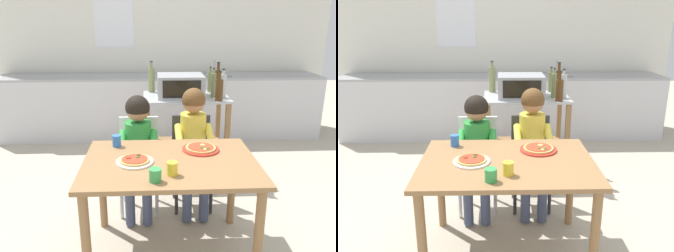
% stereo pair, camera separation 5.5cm
% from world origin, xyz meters
% --- Properties ---
extents(ground_plane, '(11.99, 11.99, 0.00)m').
position_xyz_m(ground_plane, '(0.00, 1.20, 0.00)').
color(ground_plane, '#B7AD99').
extents(back_wall_tiled, '(5.00, 0.13, 2.70)m').
position_xyz_m(back_wall_tiled, '(-0.00, 3.06, 1.35)').
color(back_wall_tiled, white).
rests_on(back_wall_tiled, ground).
extents(kitchen_counter, '(4.50, 0.60, 1.09)m').
position_xyz_m(kitchen_counter, '(0.00, 2.65, 0.44)').
color(kitchen_counter, silver).
rests_on(kitchen_counter, ground).
extents(kitchen_island_cart, '(0.90, 0.59, 0.86)m').
position_xyz_m(kitchen_island_cart, '(0.24, 1.43, 0.57)').
color(kitchen_island_cart, '#B7BABF').
rests_on(kitchen_island_cart, ground).
extents(toaster_oven, '(0.48, 0.39, 0.23)m').
position_xyz_m(toaster_oven, '(0.18, 1.41, 0.97)').
color(toaster_oven, '#999BA0').
rests_on(toaster_oven, kitchen_island_cart).
extents(bottle_squat_spirits, '(0.07, 0.07, 0.30)m').
position_xyz_m(bottle_squat_spirits, '(0.62, 1.34, 0.99)').
color(bottle_squat_spirits, '#ADB7B2').
rests_on(bottle_squat_spirits, kitchen_island_cart).
extents(bottle_slim_sauce, '(0.08, 0.08, 0.30)m').
position_xyz_m(bottle_slim_sauce, '(0.55, 1.19, 0.97)').
color(bottle_slim_sauce, '#4C2D14').
rests_on(bottle_slim_sauce, kitchen_island_cart).
extents(bottle_brown_beer, '(0.05, 0.05, 0.31)m').
position_xyz_m(bottle_brown_beer, '(0.52, 1.34, 0.99)').
color(bottle_brown_beer, olive).
rests_on(bottle_brown_beer, kitchen_island_cart).
extents(bottle_dark_olive_oil, '(0.06, 0.06, 0.34)m').
position_xyz_m(bottle_dark_olive_oil, '(0.61, 1.58, 1.00)').
color(bottle_dark_olive_oil, '#4C2D14').
rests_on(bottle_dark_olive_oil, kitchen_island_cart).
extents(bottle_clear_vinegar, '(0.06, 0.06, 0.28)m').
position_xyz_m(bottle_clear_vinegar, '(0.54, 1.64, 0.98)').
color(bottle_clear_vinegar, olive).
rests_on(bottle_clear_vinegar, kitchen_island_cart).
extents(bottle_tall_green_wine, '(0.07, 0.07, 0.34)m').
position_xyz_m(bottle_tall_green_wine, '(-0.12, 1.66, 1.00)').
color(bottle_tall_green_wine, olive).
rests_on(bottle_tall_green_wine, kitchen_island_cart).
extents(dining_table, '(1.17, 0.84, 0.73)m').
position_xyz_m(dining_table, '(0.00, 0.00, 0.62)').
color(dining_table, olive).
rests_on(dining_table, ground).
extents(dining_chair_left, '(0.36, 0.36, 0.81)m').
position_xyz_m(dining_chair_left, '(-0.24, 0.68, 0.48)').
color(dining_chair_left, silver).
rests_on(dining_chair_left, ground).
extents(dining_chair_right, '(0.36, 0.36, 0.81)m').
position_xyz_m(dining_chair_right, '(0.23, 0.71, 0.48)').
color(dining_chair_right, '#333338').
rests_on(dining_chair_right, ground).
extents(child_in_green_shirt, '(0.32, 0.42, 1.03)m').
position_xyz_m(child_in_green_shirt, '(-0.24, 0.56, 0.68)').
color(child_in_green_shirt, '#424C6B').
rests_on(child_in_green_shirt, ground).
extents(child_in_yellow_shirt, '(0.32, 0.42, 1.08)m').
position_xyz_m(child_in_yellow_shirt, '(0.23, 0.59, 0.70)').
color(child_in_yellow_shirt, '#424C6B').
rests_on(child_in_yellow_shirt, ground).
extents(pizza_plate_white, '(0.25, 0.25, 0.03)m').
position_xyz_m(pizza_plate_white, '(-0.24, -0.02, 0.74)').
color(pizza_plate_white, white).
rests_on(pizza_plate_white, dining_table).
extents(pizza_plate_red_rimmed, '(0.27, 0.27, 0.03)m').
position_xyz_m(pizza_plate_red_rimmed, '(0.23, 0.18, 0.74)').
color(pizza_plate_red_rimmed, red).
rests_on(pizza_plate_red_rimmed, dining_table).
extents(drinking_cup_green, '(0.07, 0.07, 0.08)m').
position_xyz_m(drinking_cup_green, '(-0.10, -0.31, 0.77)').
color(drinking_cup_green, green).
rests_on(drinking_cup_green, dining_table).
extents(drinking_cup_yellow, '(0.07, 0.07, 0.08)m').
position_xyz_m(drinking_cup_yellow, '(-0.00, -0.22, 0.77)').
color(drinking_cup_yellow, yellow).
rests_on(drinking_cup_yellow, dining_table).
extents(drinking_cup_blue, '(0.06, 0.06, 0.09)m').
position_xyz_m(drinking_cup_blue, '(-0.38, 0.29, 0.77)').
color(drinking_cup_blue, blue).
rests_on(drinking_cup_blue, dining_table).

